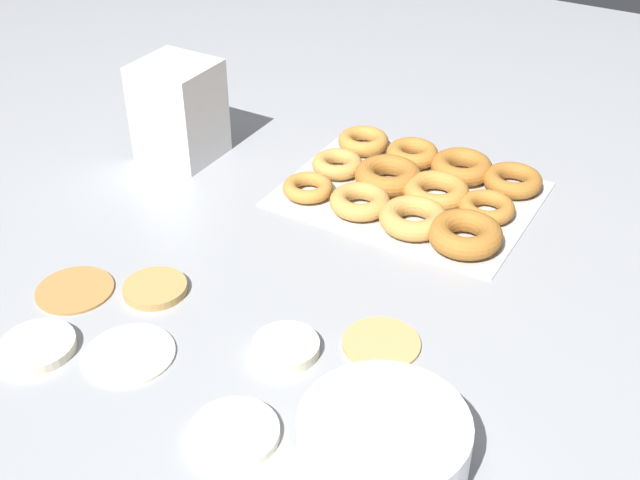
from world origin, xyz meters
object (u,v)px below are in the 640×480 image
at_px(batter_bowl, 383,445).
at_px(pancake_0, 130,353).
at_px(pancake_3, 234,433).
at_px(donut_tray, 417,188).
at_px(pancake_2, 155,288).
at_px(pancake_6, 380,343).
at_px(container_stack, 179,110).
at_px(pancake_5, 38,346).
at_px(pancake_4, 286,347).
at_px(pancake_1, 75,289).

bearing_deg(batter_bowl, pancake_0, 0.06).
distance_m(pancake_3, donut_tray, 0.59).
height_order(pancake_2, pancake_6, pancake_2).
bearing_deg(pancake_6, donut_tray, -72.47).
xyz_separation_m(pancake_0, container_stack, (0.28, -0.46, 0.08)).
relative_size(pancake_2, pancake_5, 0.93).
bearing_deg(donut_tray, pancake_3, 93.73).
bearing_deg(pancake_4, pancake_6, -144.87).
xyz_separation_m(pancake_5, container_stack, (0.17, -0.52, 0.08)).
distance_m(pancake_1, pancake_5, 0.12).
relative_size(pancake_0, pancake_4, 1.33).
distance_m(pancake_2, pancake_6, 0.33).
height_order(pancake_2, batter_bowl, batter_bowl).
bearing_deg(pancake_0, pancake_4, -147.77).
bearing_deg(pancake_4, batter_bowl, 150.83).
xyz_separation_m(pancake_6, batter_bowl, (-0.09, 0.18, 0.03)).
height_order(pancake_3, batter_bowl, batter_bowl).
height_order(pancake_0, pancake_4, pancake_4).
bearing_deg(pancake_3, pancake_4, -80.79).
xyz_separation_m(pancake_2, batter_bowl, (-0.42, 0.12, 0.03)).
bearing_deg(pancake_3, pancake_5, 1.67).
bearing_deg(batter_bowl, pancake_3, 14.63).
bearing_deg(pancake_0, pancake_3, 167.48).
xyz_separation_m(pancake_2, pancake_5, (0.05, 0.17, 0.00)).
height_order(pancake_4, pancake_5, pancake_4).
height_order(pancake_1, donut_tray, donut_tray).
relative_size(pancake_5, batter_bowl, 0.52).
xyz_separation_m(pancake_4, container_stack, (0.45, -0.36, 0.08)).
relative_size(pancake_0, pancake_6, 1.13).
bearing_deg(batter_bowl, donut_tray, -69.21).
bearing_deg(batter_bowl, container_stack, -35.94).
distance_m(pancake_2, batter_bowl, 0.44).
distance_m(pancake_2, container_stack, 0.42).
bearing_deg(pancake_5, donut_tray, -114.16).
height_order(pancake_5, donut_tray, donut_tray).
bearing_deg(donut_tray, batter_bowl, 110.79).
bearing_deg(batter_bowl, pancake_4, -29.17).
bearing_deg(pancake_5, pancake_3, -178.33).
relative_size(pancake_6, batter_bowl, 0.55).
distance_m(pancake_3, pancake_4, 0.15).
bearing_deg(pancake_4, pancake_1, 7.74).
relative_size(pancake_2, donut_tray, 0.22).
bearing_deg(container_stack, donut_tray, -169.99).
xyz_separation_m(pancake_1, donut_tray, (-0.31, -0.48, 0.01)).
bearing_deg(pancake_1, container_stack, -73.36).
bearing_deg(pancake_1, pancake_2, -150.33).
height_order(pancake_1, batter_bowl, batter_bowl).
bearing_deg(pancake_0, pancake_1, -21.64).
distance_m(pancake_1, donut_tray, 0.57).
distance_m(pancake_0, pancake_5, 0.12).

